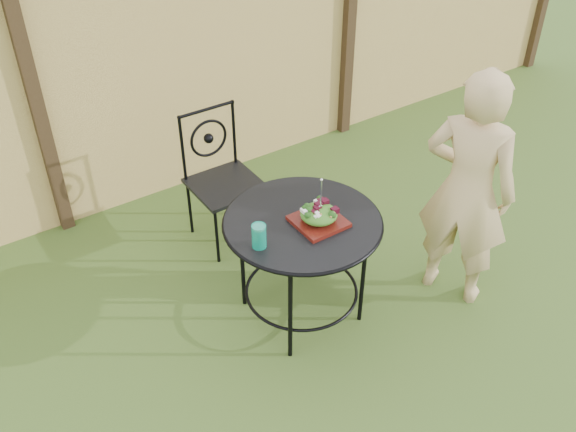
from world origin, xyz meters
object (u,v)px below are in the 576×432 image
(patio_table, at_px, (302,239))
(diner, at_px, (467,191))
(patio_chair, at_px, (222,175))
(salad_plate, at_px, (319,221))

(patio_table, xyz_separation_m, diner, (0.93, -0.37, 0.19))
(patio_chair, xyz_separation_m, salad_plate, (0.06, -1.04, 0.23))
(salad_plate, bearing_deg, diner, -18.43)
(patio_table, bearing_deg, diner, -21.35)
(patio_chair, distance_m, salad_plate, 1.07)
(patio_chair, bearing_deg, salad_plate, -86.89)
(patio_table, height_order, diner, diner)
(salad_plate, bearing_deg, patio_table, 128.50)
(diner, bearing_deg, patio_table, 43.29)
(patio_chair, height_order, diner, diner)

